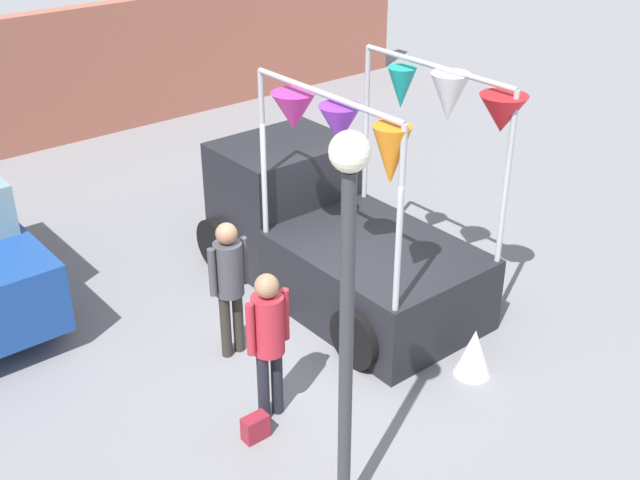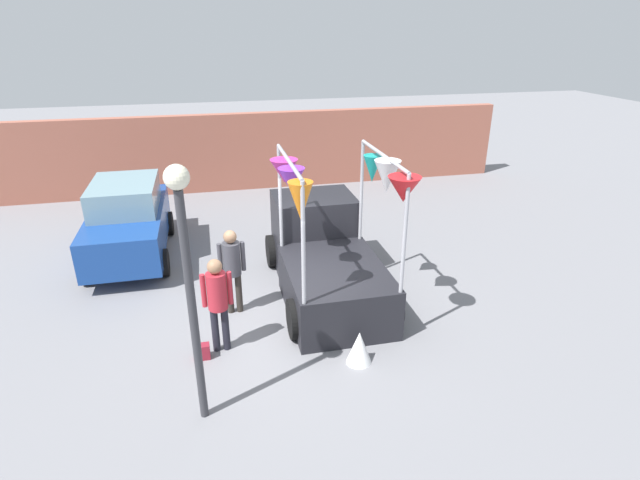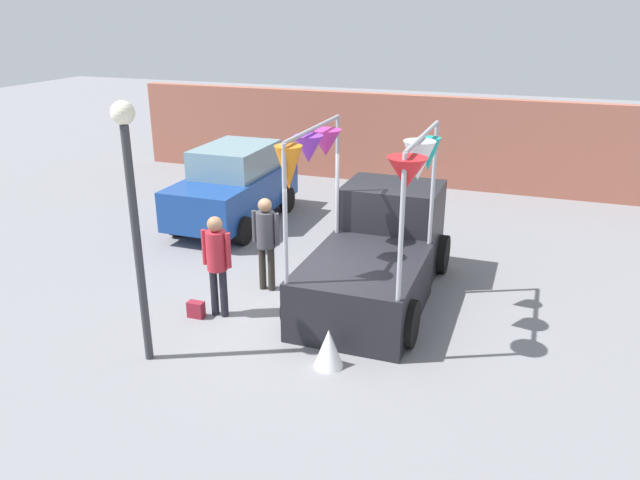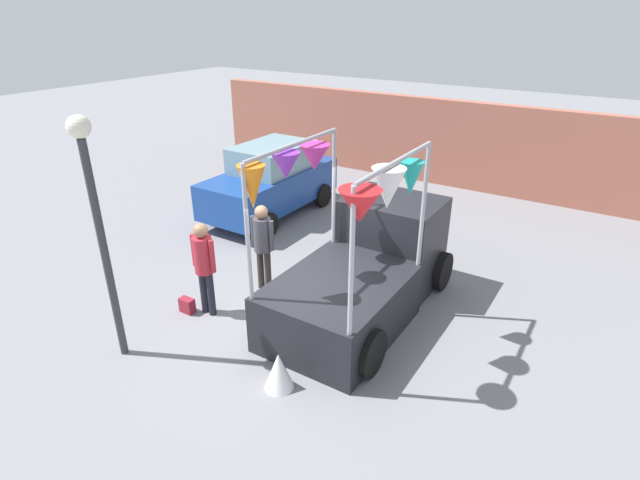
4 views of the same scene
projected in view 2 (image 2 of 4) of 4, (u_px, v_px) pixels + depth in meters
The scene contains 9 objects.
ground_plane at pixel (296, 316), 9.93m from camera, with size 60.00×60.00×0.00m, color slate.
vendor_truck at pixel (324, 251), 10.67m from camera, with size 2.48×4.17×3.19m.
parked_car at pixel (128, 220), 12.16m from camera, with size 1.88×4.00×1.88m.
person_customer at pixel (217, 296), 8.51m from camera, with size 0.53×0.34×1.78m.
person_vendor at pixel (232, 264), 9.68m from camera, with size 0.53×0.34×1.77m.
handbag at pixel (202, 352), 8.64m from camera, with size 0.28×0.16×0.28m, color maroon.
street_lamp at pixel (187, 264), 6.44m from camera, with size 0.32×0.32×3.83m.
brick_boundary_wall at pixel (250, 151), 17.15m from camera, with size 18.00×0.36×2.60m, color #9E5947.
folded_kite_bundle_white at pixel (359, 347), 8.49m from camera, with size 0.44×0.44×0.60m, color white.
Camera 2 is at (-1.44, -8.38, 5.38)m, focal length 28.00 mm.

